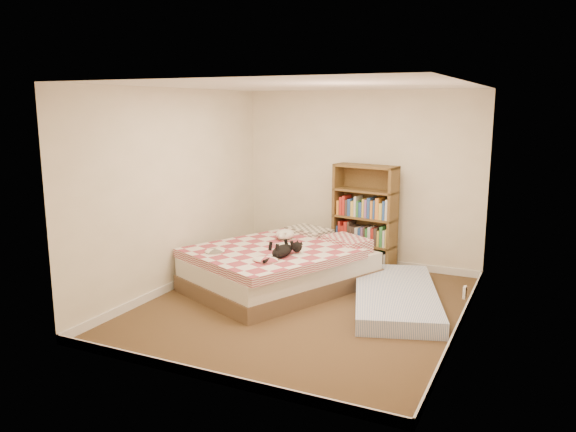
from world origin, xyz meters
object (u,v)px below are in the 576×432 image
at_px(bookshelf, 365,231).
at_px(white_dog, 285,234).
at_px(bed, 282,266).
at_px(floor_mattress, 395,296).
at_px(black_cat, 284,250).

distance_m(bookshelf, white_dog, 1.19).
xyz_separation_m(bed, bookshelf, (0.71, 1.21, 0.28)).
relative_size(bookshelf, white_dog, 4.02).
height_order(floor_mattress, white_dog, white_dog).
relative_size(bed, bookshelf, 1.78).
xyz_separation_m(bed, black_cat, (0.22, -0.40, 0.33)).
bearing_deg(floor_mattress, bookshelf, 104.42).
bearing_deg(white_dog, black_cat, -26.46).
distance_m(floor_mattress, white_dog, 1.73).
height_order(bookshelf, white_dog, bookshelf).
bearing_deg(bed, bookshelf, 83.36).
xyz_separation_m(floor_mattress, white_dog, (-1.61, 0.37, 0.51)).
distance_m(floor_mattress, black_cat, 1.42).
bearing_deg(bed, black_cat, -37.38).
xyz_separation_m(black_cat, white_dog, (-0.34, 0.75, -0.00)).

